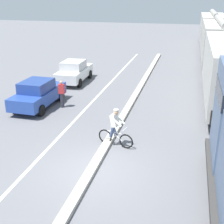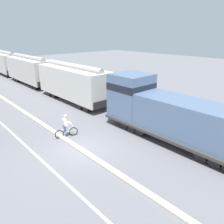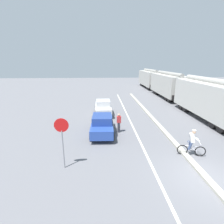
{
  "view_description": "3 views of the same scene",
  "coord_description": "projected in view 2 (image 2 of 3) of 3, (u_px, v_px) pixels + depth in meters",
  "views": [
    {
      "loc": [
        3.24,
        -9.77,
        6.37
      ],
      "look_at": [
        0.11,
        2.68,
        1.41
      ],
      "focal_mm": 50.0,
      "sensor_mm": 36.0,
      "label": 1
    },
    {
      "loc": [
        -6.85,
        -10.7,
        7.27
      ],
      "look_at": [
        3.59,
        0.85,
        1.55
      ],
      "focal_mm": 35.0,
      "sensor_mm": 36.0,
      "label": 2
    },
    {
      "loc": [
        -5.12,
        -7.3,
        5.65
      ],
      "look_at": [
        -4.26,
        8.33,
        1.19
      ],
      "focal_mm": 28.0,
      "sensor_mm": 36.0,
      "label": 3
    }
  ],
  "objects": [
    {
      "name": "ground_plane",
      "position": [
        80.0,
        150.0,
        14.26
      ],
      "size": [
        120.0,
        120.0,
        0.0
      ],
      "primitive_type": "plane",
      "color": "slate"
    },
    {
      "name": "hopper_car_trailing",
      "position": [
        4.0,
        62.0,
        39.88
      ],
      "size": [
        2.9,
        10.6,
        4.18
      ],
      "color": "#B0AEA6",
      "rests_on": "ground"
    },
    {
      "name": "cyclist",
      "position": [
        66.0,
        127.0,
        15.78
      ],
      "size": [
        1.67,
        0.6,
        1.71
      ],
      "color": "black",
      "rests_on": "ground"
    },
    {
      "name": "median_curb",
      "position": [
        40.0,
        123.0,
        18.41
      ],
      "size": [
        0.36,
        36.0,
        0.16
      ],
      "primitive_type": "cube",
      "color": "#B2AD9E",
      "rests_on": "ground"
    },
    {
      "name": "locomotive",
      "position": [
        168.0,
        115.0,
        15.36
      ],
      "size": [
        3.1,
        11.61,
        4.2
      ],
      "color": "slate",
      "rests_on": "ground"
    },
    {
      "name": "hopper_car_lead",
      "position": [
        73.0,
        83.0,
        23.73
      ],
      "size": [
        2.9,
        10.6,
        4.18
      ],
      "color": "beige",
      "rests_on": "ground"
    },
    {
      "name": "hopper_car_middle",
      "position": [
        30.0,
        70.0,
        31.8
      ],
      "size": [
        2.9,
        10.6,
        4.18
      ],
      "color": "#B2AFA7",
      "rests_on": "ground"
    },
    {
      "name": "lane_stripe",
      "position": [
        10.0,
        132.0,
        16.93
      ],
      "size": [
        0.14,
        36.0,
        0.01
      ],
      "primitive_type": "cube",
      "color": "silver",
      "rests_on": "ground"
    }
  ]
}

